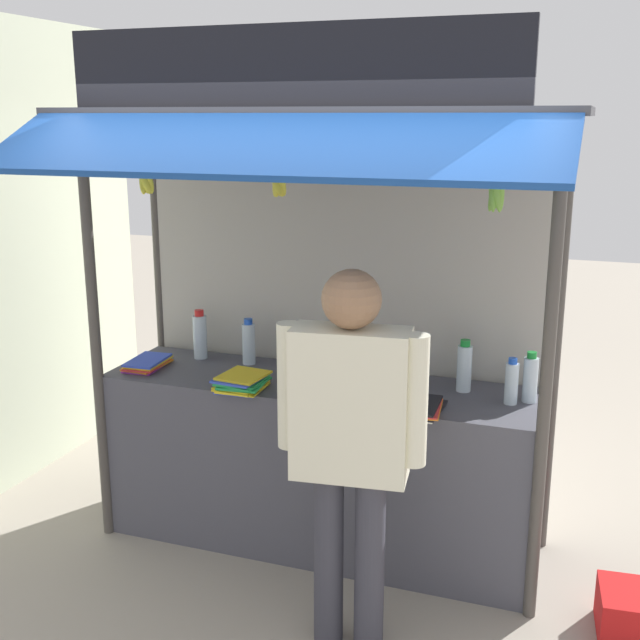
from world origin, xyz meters
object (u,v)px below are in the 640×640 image
(water_bottle_left, at_px, (200,336))
(banana_bunch_inner_left, at_px, (279,183))
(water_bottle_mid_left, at_px, (464,367))
(magazine_stack_front_right, at_px, (147,363))
(water_bottle_rear_center, at_px, (530,379))
(water_bottle_right, at_px, (403,367))
(water_bottle_front_left, at_px, (249,343))
(banana_bunch_leftmost, at_px, (497,191))
(magazine_stack_far_right, at_px, (422,408))
(banana_bunch_rightmost, at_px, (146,181))
(water_bottle_center, at_px, (512,382))
(magazine_stack_mid_right, at_px, (324,390))
(magazine_stack_back_right, at_px, (242,382))
(plastic_crate, at_px, (634,614))
(vendor_person, at_px, (350,429))

(water_bottle_left, distance_m, banana_bunch_inner_left, 1.37)
(banana_bunch_inner_left, bearing_deg, water_bottle_mid_left, 34.04)
(water_bottle_left, bearing_deg, magazine_stack_front_right, -126.37)
(water_bottle_rear_center, bearing_deg, water_bottle_right, -177.81)
(water_bottle_front_left, height_order, banana_bunch_leftmost, banana_bunch_leftmost)
(water_bottle_right, xyz_separation_m, magazine_stack_far_right, (0.17, -0.30, -0.10))
(magazine_stack_front_right, xyz_separation_m, banana_bunch_rightmost, (0.27, -0.34, 1.07))
(water_bottle_center, xyz_separation_m, magazine_stack_far_right, (-0.39, -0.26, -0.09))
(magazine_stack_front_right, height_order, banana_bunch_inner_left, banana_bunch_inner_left)
(magazine_stack_front_right, bearing_deg, water_bottle_mid_left, 6.77)
(water_bottle_left, distance_m, magazine_stack_mid_right, 0.98)
(magazine_stack_far_right, distance_m, magazine_stack_front_right, 1.65)
(water_bottle_left, relative_size, banana_bunch_rightmost, 1.03)
(water_bottle_center, xyz_separation_m, magazine_stack_back_right, (-1.36, -0.26, -0.07))
(water_bottle_center, xyz_separation_m, water_bottle_front_left, (-1.51, 0.16, 0.01))
(plastic_crate, bearing_deg, water_bottle_mid_left, 153.84)
(magazine_stack_mid_right, relative_size, banana_bunch_inner_left, 1.05)
(water_bottle_center, xyz_separation_m, water_bottle_left, (-1.83, 0.17, 0.03))
(banana_bunch_inner_left, distance_m, plastic_crate, 2.59)
(magazine_stack_front_right, relative_size, banana_bunch_leftmost, 1.03)
(water_bottle_right, bearing_deg, magazine_stack_far_right, -59.72)
(magazine_stack_front_right, relative_size, vendor_person, 0.18)
(magazine_stack_mid_right, bearing_deg, magazine_stack_back_right, -170.07)
(water_bottle_center, height_order, banana_bunch_inner_left, banana_bunch_inner_left)
(water_bottle_front_left, bearing_deg, banana_bunch_rightmost, -112.83)
(water_bottle_front_left, bearing_deg, magazine_stack_front_right, -153.03)
(water_bottle_center, distance_m, water_bottle_front_left, 1.52)
(magazine_stack_far_right, bearing_deg, water_bottle_right, 120.28)
(water_bottle_left, bearing_deg, water_bottle_right, -6.10)
(water_bottle_rear_center, distance_m, magazine_stack_front_right, 2.12)
(magazine_stack_far_right, bearing_deg, banana_bunch_inner_left, -165.55)
(water_bottle_mid_left, relative_size, banana_bunch_inner_left, 1.02)
(magazine_stack_far_right, distance_m, banana_bunch_leftmost, 1.13)
(magazine_stack_mid_right, height_order, banana_bunch_inner_left, banana_bunch_inner_left)
(banana_bunch_rightmost, bearing_deg, water_bottle_center, 13.86)
(water_bottle_center, relative_size, magazine_stack_front_right, 0.77)
(water_bottle_mid_left, height_order, magazine_stack_front_right, water_bottle_mid_left)
(water_bottle_center, bearing_deg, banana_bunch_leftmost, -99.22)
(magazine_stack_mid_right, bearing_deg, water_bottle_right, 31.58)
(banana_bunch_inner_left, xyz_separation_m, vendor_person, (0.48, -0.40, -1.00))
(water_bottle_left, distance_m, banana_bunch_leftmost, 2.09)
(magazine_stack_back_right, xyz_separation_m, banana_bunch_inner_left, (0.30, -0.17, 1.06))
(water_bottle_right, xyz_separation_m, water_bottle_front_left, (-0.95, 0.13, 0.00))
(water_bottle_left, bearing_deg, vendor_person, -38.71)
(water_bottle_right, bearing_deg, magazine_stack_back_right, -159.40)
(water_bottle_rear_center, xyz_separation_m, banana_bunch_leftmost, (-0.16, -0.49, 0.97))
(water_bottle_rear_center, xyz_separation_m, magazine_stack_back_right, (-1.44, -0.32, -0.08))
(water_bottle_front_left, bearing_deg, water_bottle_rear_center, -3.72)
(banana_bunch_leftmost, xyz_separation_m, plastic_crate, (0.72, 0.10, -1.93))
(magazine_stack_back_right, relative_size, banana_bunch_rightmost, 0.99)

